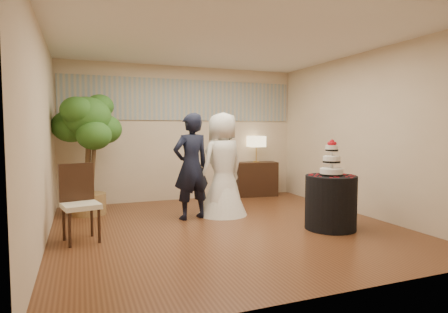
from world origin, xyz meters
name	(u,v)px	position (x,y,z in m)	size (l,w,h in m)	color
floor	(227,227)	(0.00, 0.00, 0.00)	(5.00, 5.00, 0.00)	brown
ceiling	(227,39)	(0.00, 0.00, 2.80)	(5.00, 5.00, 0.00)	white
wall_back	(184,133)	(0.00, 2.50, 1.40)	(5.00, 0.06, 2.80)	beige
wall_front	(333,139)	(0.00, -2.50, 1.40)	(5.00, 0.06, 2.80)	beige
wall_left	(42,136)	(-2.50, 0.00, 1.40)	(0.06, 5.00, 2.80)	beige
wall_right	(361,134)	(2.50, 0.00, 1.40)	(0.06, 5.00, 2.80)	beige
mural_border	(184,100)	(0.00, 2.48, 2.10)	(4.90, 0.02, 0.85)	#989B91
groom	(191,166)	(-0.35, 0.73, 0.88)	(0.64, 0.42, 1.75)	black
bride	(223,164)	(0.24, 0.82, 0.89)	(0.87, 0.85, 1.78)	white
cake_table	(331,202)	(1.41, -0.63, 0.40)	(0.75, 0.75, 0.80)	black
wedding_cake	(332,158)	(1.41, -0.63, 1.07)	(0.34, 0.34, 0.54)	white
console	(256,179)	(1.60, 2.30, 0.38)	(0.91, 0.41, 0.76)	black
table_lamp	(256,149)	(1.60, 2.30, 1.05)	(0.32, 0.32, 0.58)	beige
ficus_tree	(88,153)	(-1.94, 1.67, 1.08)	(1.03, 1.03, 2.16)	#2D5D1D
side_chair	(81,203)	(-2.07, 0.02, 0.51)	(0.47, 0.49, 1.03)	black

